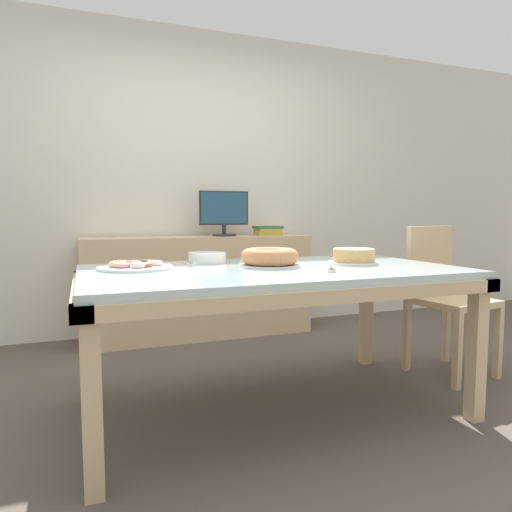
# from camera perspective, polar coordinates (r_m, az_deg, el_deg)

# --- Properties ---
(ground_plane) EXTENTS (12.00, 12.00, 0.00)m
(ground_plane) POSITION_cam_1_polar(r_m,az_deg,el_deg) (2.51, 2.05, -18.61)
(ground_plane) COLOR #564C44
(wall_back) EXTENTS (8.00, 0.10, 2.60)m
(wall_back) POSITION_cam_1_polar(r_m,az_deg,el_deg) (4.10, -8.23, 9.10)
(wall_back) COLOR silver
(wall_back) RESTS_ON ground
(dining_table) EXTENTS (1.90, 1.06, 0.74)m
(dining_table) POSITION_cam_1_polar(r_m,az_deg,el_deg) (2.33, 2.11, -3.36)
(dining_table) COLOR silver
(dining_table) RESTS_ON ground
(chair) EXTENTS (0.47, 0.47, 0.94)m
(chair) POSITION_cam_1_polar(r_m,az_deg,el_deg) (3.17, 22.34, -4.10)
(chair) COLOR #D1B284
(chair) RESTS_ON ground
(sideboard) EXTENTS (1.86, 0.44, 0.84)m
(sideboard) POSITION_cam_1_polar(r_m,az_deg,el_deg) (3.85, -7.08, -3.80)
(sideboard) COLOR #D1B284
(sideboard) RESTS_ON ground
(computer_monitor) EXTENTS (0.42, 0.20, 0.38)m
(computer_monitor) POSITION_cam_1_polar(r_m,az_deg,el_deg) (3.86, -4.02, 5.31)
(computer_monitor) COLOR #262628
(computer_monitor) RESTS_ON sideboard
(book_stack) EXTENTS (0.24, 0.16, 0.08)m
(book_stack) POSITION_cam_1_polar(r_m,az_deg,el_deg) (3.99, 1.49, 3.20)
(book_stack) COLOR #B29933
(book_stack) RESTS_ON sideboard
(cake_chocolate_round) EXTENTS (0.27, 0.27, 0.08)m
(cake_chocolate_round) POSITION_cam_1_polar(r_m,az_deg,el_deg) (2.56, 12.12, -0.07)
(cake_chocolate_round) COLOR white
(cake_chocolate_round) RESTS_ON dining_table
(cake_golden_bundt) EXTENTS (0.31, 0.31, 0.09)m
(cake_golden_bundt) POSITION_cam_1_polar(r_m,az_deg,el_deg) (2.37, 1.75, -0.20)
(cake_golden_bundt) COLOR white
(cake_golden_bundt) RESTS_ON dining_table
(pastry_platter) EXTENTS (0.37, 0.37, 0.04)m
(pastry_platter) POSITION_cam_1_polar(r_m,az_deg,el_deg) (2.34, -14.92, -1.21)
(pastry_platter) COLOR white
(pastry_platter) RESTS_ON dining_table
(plate_stack) EXTENTS (0.21, 0.21, 0.06)m
(plate_stack) POSITION_cam_1_polar(r_m,az_deg,el_deg) (2.56, -6.12, -0.21)
(plate_stack) COLOR white
(plate_stack) RESTS_ON dining_table
(tealight_right_edge) EXTENTS (0.04, 0.04, 0.04)m
(tealight_right_edge) POSITION_cam_1_polar(r_m,az_deg,el_deg) (2.16, 9.43, -1.77)
(tealight_right_edge) COLOR silver
(tealight_right_edge) RESTS_ON dining_table
(tealight_near_front) EXTENTS (0.04, 0.04, 0.04)m
(tealight_near_front) POSITION_cam_1_polar(r_m,az_deg,el_deg) (2.65, -1.85, -0.42)
(tealight_near_front) COLOR silver
(tealight_near_front) RESTS_ON dining_table
(tealight_centre) EXTENTS (0.04, 0.04, 0.04)m
(tealight_centre) POSITION_cam_1_polar(r_m,az_deg,el_deg) (2.80, 9.47, -0.19)
(tealight_centre) COLOR silver
(tealight_centre) RESTS_ON dining_table
(tealight_left_edge) EXTENTS (0.04, 0.04, 0.04)m
(tealight_left_edge) POSITION_cam_1_polar(r_m,az_deg,el_deg) (2.41, -8.16, -1.04)
(tealight_left_edge) COLOR silver
(tealight_left_edge) RESTS_ON dining_table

